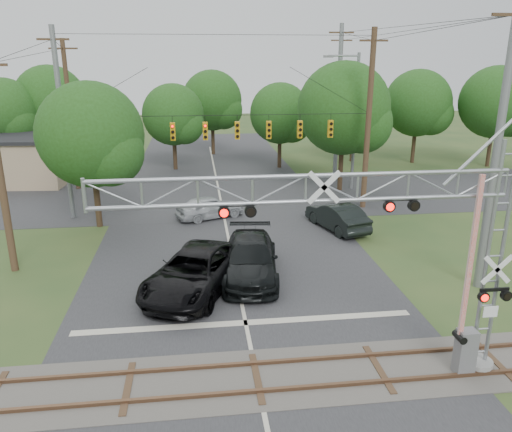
{
  "coord_description": "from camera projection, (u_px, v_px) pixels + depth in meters",
  "views": [
    {
      "loc": [
        -1.68,
        -11.35,
        9.72
      ],
      "look_at": [
        0.65,
        7.5,
        3.66
      ],
      "focal_mm": 35.0,
      "sensor_mm": 36.0,
      "label": 1
    }
  ],
  "objects": [
    {
      "name": "ground",
      "position": [
        266.0,
        423.0,
        13.88
      ],
      "size": [
        160.0,
        160.0,
        0.0
      ],
      "primitive_type": "plane",
      "color": "#2C4620",
      "rests_on": "ground"
    },
    {
      "name": "road_main",
      "position": [
        236.0,
        275.0,
        23.34
      ],
      "size": [
        14.0,
        90.0,
        0.02
      ],
      "primitive_type": "cube",
      "color": "#2B2B2E",
      "rests_on": "ground"
    },
    {
      "name": "road_cross",
      "position": [
        220.0,
        196.0,
        36.57
      ],
      "size": [
        90.0,
        12.0,
        0.02
      ],
      "primitive_type": "cube",
      "color": "#2B2B2E",
      "rests_on": "ground"
    },
    {
      "name": "railroad_track",
      "position": [
        257.0,
        378.0,
        15.76
      ],
      "size": [
        90.0,
        3.2,
        0.17
      ],
      "color": "#514D46",
      "rests_on": "ground"
    },
    {
      "name": "crossing_gantry",
      "position": [
        383.0,
        239.0,
        14.42
      ],
      "size": [
        12.39,
        0.96,
        7.51
      ],
      "color": "gray",
      "rests_on": "ground"
    },
    {
      "name": "traffic_signal_span",
      "position": [
        235.0,
        125.0,
        31.17
      ],
      "size": [
        19.34,
        0.36,
        11.5
      ],
      "color": "gray",
      "rests_on": "ground"
    },
    {
      "name": "pickup_black",
      "position": [
        194.0,
        272.0,
        21.46
      ],
      "size": [
        5.28,
        7.09,
        1.79
      ],
      "primitive_type": "imported",
      "rotation": [
        0.0,
        0.0,
        -0.41
      ],
      "color": "black",
      "rests_on": "ground"
    },
    {
      "name": "car_dark",
      "position": [
        250.0,
        259.0,
        22.93
      ],
      "size": [
        3.09,
        6.28,
        1.76
      ],
      "primitive_type": "imported",
      "rotation": [
        0.0,
        0.0,
        -0.11
      ],
      "color": "black",
      "rests_on": "ground"
    },
    {
      "name": "sedan_silver",
      "position": [
        210.0,
        207.0,
        31.4
      ],
      "size": [
        4.57,
        3.17,
        1.45
      ],
      "primitive_type": "imported",
      "rotation": [
        0.0,
        0.0,
        1.95
      ],
      "color": "#A8ACB0",
      "rests_on": "ground"
    },
    {
      "name": "suv_dark",
      "position": [
        337.0,
        216.0,
        29.34
      ],
      "size": [
        2.98,
        5.05,
        1.57
      ],
      "primitive_type": "imported",
      "rotation": [
        0.0,
        0.0,
        3.44
      ],
      "color": "black",
      "rests_on": "ground"
    },
    {
      "name": "streetlight",
      "position": [
        353.0,
        115.0,
        36.8
      ],
      "size": [
        2.68,
        0.28,
        10.05
      ],
      "color": "gray",
      "rests_on": "ground"
    },
    {
      "name": "utility_poles",
      "position": [
        262.0,
        117.0,
        33.83
      ],
      "size": [
        24.82,
        28.63,
        12.27
      ],
      "color": "#473721",
      "rests_on": "ground"
    },
    {
      "name": "treeline",
      "position": [
        222.0,
        108.0,
        42.7
      ],
      "size": [
        57.52,
        28.71,
        9.54
      ],
      "color": "#352618",
      "rests_on": "ground"
    }
  ]
}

